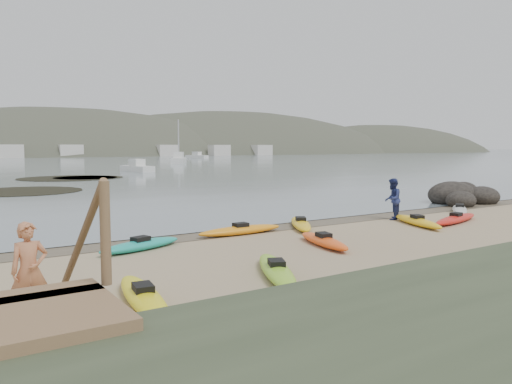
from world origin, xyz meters
TOP-DOWN VIEW (x-y plane):
  - ground at (0.00, 0.00)m, footprint 600.00×600.00m
  - wet_sand at (0.00, -0.30)m, footprint 60.00×60.00m
  - stairs at (-11.00, -11.62)m, footprint 1.50×2.70m
  - kayaks at (1.07, -3.70)m, footprint 21.48×9.84m
  - person_west at (-10.00, -7.01)m, footprint 0.73×0.50m
  - person_east at (6.52, -1.72)m, footprint 1.19×1.12m
  - rock_cluster at (15.43, 0.70)m, footprint 5.08×3.70m
  - kelp_mats at (-0.76, 33.16)m, footprint 16.64×23.78m
  - moored_boats at (3.59, 77.04)m, footprint 103.07×74.82m
  - far_hills at (39.38, 193.97)m, footprint 550.00×135.00m

SIDE VIEW (x-z plane):
  - far_hills at x=39.38m, z-range -55.93..24.07m
  - ground at x=0.00m, z-range 0.00..0.00m
  - wet_sand at x=0.00m, z-range 0.00..0.00m
  - kelp_mats at x=-0.76m, z-range 0.01..0.05m
  - kayaks at x=1.07m, z-range 0.00..0.34m
  - rock_cluster at x=15.43m, z-range -0.59..1.02m
  - moored_boats at x=3.59m, z-range -0.08..1.22m
  - person_east at x=6.52m, z-range 0.00..1.94m
  - person_west at x=-10.00m, z-range 0.00..1.95m
  - stairs at x=-11.00m, z-range 0.00..2.10m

